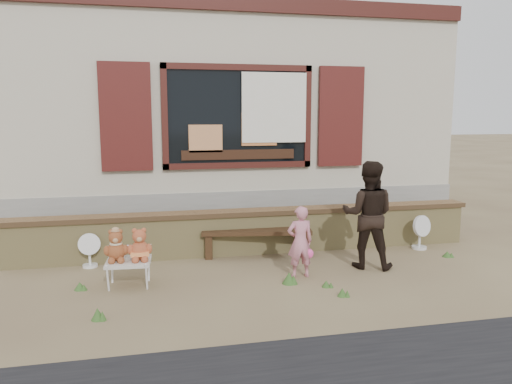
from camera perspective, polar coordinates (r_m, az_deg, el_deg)
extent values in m
plane|color=brown|center=(6.75, 1.12, -9.20)|extent=(80.00, 80.00, 0.00)
cube|color=#A49C85|center=(10.84, -4.55, 10.48)|extent=(8.00, 5.00, 3.20)
cube|color=gray|center=(10.97, -4.42, -0.02)|extent=(8.04, 5.04, 0.80)
cube|color=black|center=(8.34, -2.06, 8.58)|extent=(2.30, 0.04, 1.50)
cube|color=#3C1511|center=(8.36, -2.07, 14.07)|extent=(2.50, 0.08, 0.10)
cube|color=#3C1511|center=(8.37, -2.01, 3.09)|extent=(2.50, 0.08, 0.10)
cube|color=#3C1511|center=(8.19, -10.41, 8.43)|extent=(0.10, 0.08, 1.70)
cube|color=#3C1511|center=(8.62, 5.91, 8.55)|extent=(0.10, 0.08, 1.70)
cube|color=#3E1211|center=(8.18, -14.66, 8.29)|extent=(0.80, 0.07, 1.70)
cube|color=#3E1211|center=(8.82, 9.68, 8.47)|extent=(0.80, 0.07, 1.70)
cube|color=silver|center=(8.41, 2.10, 9.60)|extent=(1.10, 0.02, 1.15)
cube|color=#3C1511|center=(8.53, -2.15, 20.75)|extent=(8.00, 0.12, 0.25)
cube|color=black|center=(8.34, -2.00, 4.31)|extent=(1.90, 0.06, 0.16)
cube|color=tan|center=(8.24, -5.80, 6.10)|extent=(0.55, 0.06, 0.45)
cube|color=#E08447|center=(8.39, 0.35, 7.22)|extent=(0.60, 0.06, 0.55)
cube|color=tan|center=(7.61, -0.66, -4.76)|extent=(7.00, 0.30, 0.60)
cube|color=brown|center=(7.54, -0.66, -2.32)|extent=(7.10, 0.36, 0.07)
cube|color=black|center=(7.38, 0.08, -4.52)|extent=(1.64, 0.60, 0.06)
cube|color=black|center=(7.43, -5.38, -6.15)|extent=(0.15, 0.31, 0.34)
cube|color=black|center=(7.51, 5.48, -6.00)|extent=(0.15, 0.31, 0.34)
cube|color=beige|center=(6.36, -14.36, -7.74)|extent=(0.56, 0.50, 0.04)
cylinder|color=silver|center=(6.24, -16.56, -9.72)|extent=(0.03, 0.03, 0.29)
cylinder|color=silver|center=(6.19, -12.39, -9.70)|extent=(0.03, 0.03, 0.29)
cylinder|color=silver|center=(6.63, -16.09, -8.60)|extent=(0.03, 0.03, 0.29)
cylinder|color=silver|center=(6.58, -12.17, -8.57)|extent=(0.03, 0.03, 0.29)
imported|color=pink|center=(6.49, 5.06, -5.68)|extent=(0.34, 0.22, 0.93)
imported|color=black|center=(6.98, 12.69, -2.55)|extent=(0.89, 0.82, 1.47)
cylinder|color=white|center=(7.35, -18.42, -7.99)|extent=(0.20, 0.20, 0.04)
cylinder|color=white|center=(7.31, -18.47, -7.02)|extent=(0.03, 0.03, 0.26)
cylinder|color=white|center=(7.27, -18.54, -5.61)|extent=(0.31, 0.14, 0.30)
cylinder|color=silver|center=(8.30, 18.14, -6.04)|extent=(0.23, 0.23, 0.04)
cylinder|color=silver|center=(8.26, 18.19, -5.07)|extent=(0.04, 0.04, 0.29)
cylinder|color=silver|center=(8.22, 18.26, -3.66)|extent=(0.35, 0.20, 0.34)
cone|color=#355B24|center=(6.32, 3.80, -9.77)|extent=(0.18, 0.18, 0.15)
cone|color=#355B24|center=(6.47, -19.49, -10.09)|extent=(0.14, 0.14, 0.09)
cone|color=#355B24|center=(7.97, 21.01, -6.65)|extent=(0.14, 0.14, 0.08)
cone|color=#355B24|center=(5.98, 9.83, -11.22)|extent=(0.11, 0.11, 0.10)
cone|color=#355B24|center=(5.52, -17.66, -13.13)|extent=(0.13, 0.13, 0.13)
cone|color=#355B24|center=(6.26, 8.02, -10.34)|extent=(0.11, 0.11, 0.08)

